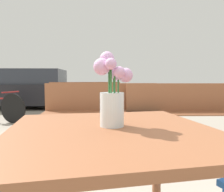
# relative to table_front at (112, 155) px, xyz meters

# --- Properties ---
(table_front) EXTENTS (0.83, 0.85, 0.71)m
(table_front) POSITION_rel_table_front_xyz_m (0.00, 0.00, 0.00)
(table_front) COLOR brown
(table_front) RESTS_ON ground_plane
(flower_vase) EXTENTS (0.16, 0.15, 0.31)m
(flower_vase) POSITION_rel_table_front_xyz_m (0.01, 0.04, 0.23)
(flower_vase) COLOR silver
(flower_vase) RESTS_ON table_front
(bench_near) EXTENTS (1.89, 0.62, 0.85)m
(bench_near) POSITION_rel_table_front_xyz_m (1.47, 2.00, -0.13)
(bench_near) COLOR brown
(bench_near) RESTS_ON ground_plane
(bench_middle) EXTENTS (1.52, 0.58, 0.85)m
(bench_middle) POSITION_rel_table_front_xyz_m (0.07, 3.65, -0.15)
(bench_middle) COLOR brown
(bench_middle) RESTS_ON ground_plane
(bench_far) EXTENTS (1.68, 0.48, 0.85)m
(bench_far) POSITION_rel_table_front_xyz_m (0.22, 2.28, -0.14)
(bench_far) COLOR brown
(bench_far) RESTS_ON ground_plane
(parked_car) EXTENTS (4.27, 2.15, 1.22)m
(parked_car) POSITION_rel_table_front_xyz_m (-1.70, 6.51, -0.02)
(parked_car) COLOR black
(parked_car) RESTS_ON ground_plane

